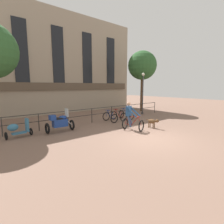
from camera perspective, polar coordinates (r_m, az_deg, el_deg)
The scene contains 12 objects.
ground_plane at distance 9.15m, azimuth 11.91°, elevation -8.55°, with size 60.00×60.00×0.00m, color #7A5B4C.
canal_railing at distance 12.78m, azimuth -6.61°, elevation -0.30°, with size 15.05×0.05×1.05m.
building_facade at distance 17.89m, azimuth -17.48°, elevation 15.07°, with size 18.00×0.72×9.67m.
cyclist_with_bike at distance 10.60m, azimuth 6.23°, elevation -1.82°, with size 0.97×1.31×1.70m.
dog at distance 11.37m, azimuth 13.19°, elevation -3.05°, with size 0.30×0.93×0.61m.
parked_motorcycle at distance 10.57m, azimuth -16.71°, elevation -3.27°, with size 1.61×0.65×1.35m.
parked_bicycle_near_lamp at distance 13.01m, azimuth -0.60°, elevation -1.65°, with size 0.75×1.16×0.86m.
parked_bicycle_mid_left at distance 13.55m, azimuth 2.16°, elevation -1.25°, with size 0.71×1.14×0.86m.
parked_bicycle_mid_right at distance 14.12m, azimuth 4.69°, elevation -0.87°, with size 0.78×1.18×0.86m.
parked_scooter at distance 10.25m, azimuth -28.39°, elevation -4.90°, with size 1.31×0.51×0.96m.
street_lamp at distance 16.77m, azimuth 10.03°, elevation 6.76°, with size 0.28×0.28×3.85m.
tree_canalside_right at distance 18.92m, azimuth 9.86°, elevation 14.69°, with size 2.95×2.95×6.23m.
Camera 1 is at (-6.92, -5.36, 2.66)m, focal length 28.00 mm.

